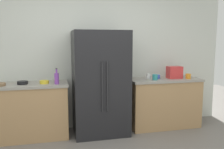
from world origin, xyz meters
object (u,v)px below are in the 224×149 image
at_px(toaster, 174,72).
at_px(bowl_b, 44,82).
at_px(bowl_a, 23,83).
at_px(cup_c, 148,76).
at_px(refrigerator, 100,83).
at_px(bowl_c, 0,84).
at_px(cup_b, 188,76).
at_px(cup_a, 157,77).
at_px(cup_d, 155,77).
at_px(bottle_a, 57,78).

bearing_deg(toaster, bowl_b, -179.43).
bearing_deg(toaster, bowl_a, -179.88).
height_order(cup_c, bowl_a, cup_c).
relative_size(refrigerator, bowl_a, 10.57).
distance_m(toaster, bowl_c, 2.92).
distance_m(cup_b, bowl_c, 3.14).
bearing_deg(cup_c, cup_b, -15.61).
bearing_deg(bowl_b, refrigerator, -1.20).
bearing_deg(refrigerator, toaster, 1.73).
height_order(cup_a, bowl_b, cup_a).
distance_m(refrigerator, bowl_a, 1.23).
relative_size(toaster, cup_d, 2.65).
relative_size(refrigerator, cup_b, 18.69).
xyz_separation_m(bowl_b, bowl_c, (-0.64, -0.06, -0.00)).
bearing_deg(bowl_a, bowl_b, -3.05).
bearing_deg(bowl_b, cup_d, -2.47).
height_order(cup_a, bowl_a, cup_a).
distance_m(refrigerator, cup_d, 0.96).
bearing_deg(cup_a, bowl_b, -178.22).
height_order(bowl_a, bowl_b, same).
bearing_deg(cup_c, bowl_b, -176.56).
bearing_deg(cup_b, bowl_c, 179.53).
height_order(bottle_a, bowl_a, bottle_a).
height_order(bowl_a, bowl_c, bowl_a).
bearing_deg(cup_b, refrigerator, 177.65).
height_order(refrigerator, bottle_a, refrigerator).
height_order(bottle_a, cup_a, bottle_a).
bearing_deg(cup_d, refrigerator, 176.32).
bearing_deg(bowl_b, cup_c, 3.44).
relative_size(bowl_a, bowl_b, 1.14).
xyz_separation_m(cup_a, bowl_a, (-2.29, -0.04, -0.01)).
bearing_deg(cup_b, toaster, 153.77).
height_order(toaster, bowl_a, toaster).
bearing_deg(cup_d, cup_a, 52.15).
bearing_deg(bottle_a, cup_a, 5.12).
xyz_separation_m(toaster, bottle_a, (-2.09, -0.12, -0.01)).
xyz_separation_m(toaster, bowl_a, (-2.61, -0.01, -0.08)).
bearing_deg(cup_a, bowl_a, -178.92).
distance_m(cup_a, cup_c, 0.17).
bearing_deg(bottle_a, refrigerator, 6.35).
relative_size(bottle_a, cup_a, 2.69).
relative_size(cup_a, bowl_a, 0.58).
bearing_deg(bowl_a, bowl_c, -166.33).
relative_size(cup_d, bowl_a, 0.59).
bearing_deg(toaster, bottle_a, -176.69).
relative_size(cup_c, bowl_a, 0.52).
xyz_separation_m(refrigerator, toaster, (1.38, 0.04, 0.13)).
height_order(refrigerator, cup_b, refrigerator).
xyz_separation_m(bottle_a, bowl_a, (-0.52, 0.12, -0.07)).
height_order(cup_c, bowl_b, cup_c).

